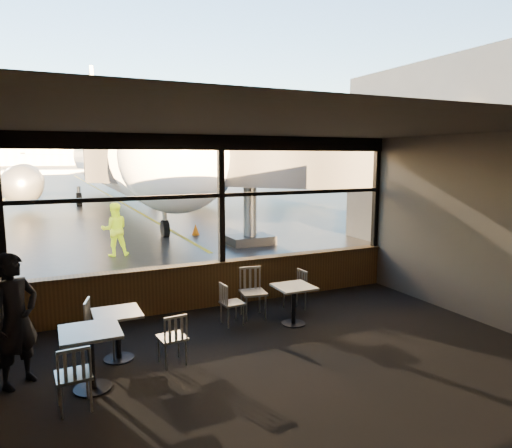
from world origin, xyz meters
TOP-DOWN VIEW (x-y plane):
  - ground_plane at (0.00, 120.00)m, footprint 520.00×520.00m
  - carpet_floor at (0.00, -3.00)m, footprint 8.00×6.00m
  - ceiling at (0.00, -3.00)m, footprint 8.00×6.00m
  - wall_right at (4.00, -3.00)m, footprint 0.04×6.00m
  - wall_back at (0.00, -6.00)m, footprint 8.00×0.04m
  - window_sill at (0.00, 0.00)m, footprint 8.00×0.28m
  - window_header at (0.00, 0.00)m, footprint 8.00×0.18m
  - mullion_centre at (0.00, 0.00)m, footprint 0.12×0.12m
  - mullion_right at (3.95, 0.00)m, footprint 0.12×0.12m
  - window_transom at (0.00, 0.00)m, footprint 8.00×0.10m
  - airliner at (1.08, 21.12)m, footprint 31.46×37.58m
  - jet_bridge at (3.60, 5.50)m, footprint 9.46×11.56m
  - cafe_table_near at (0.78, -1.64)m, footprint 0.67×0.67m
  - cafe_table_mid at (-2.37, -1.80)m, footprint 0.69×0.69m
  - cafe_table_left at (-2.82, -2.60)m, footprint 0.75×0.75m
  - chair_near_e at (1.23, -0.90)m, footprint 0.46×0.46m
  - chair_near_w at (-0.24, -1.16)m, footprint 0.47×0.47m
  - chair_near_n at (0.26, -0.99)m, footprint 0.60×0.60m
  - chair_mid_s at (-1.66, -2.30)m, footprint 0.48×0.48m
  - chair_mid_w at (-2.58, -1.64)m, footprint 0.63×0.63m
  - chair_left_s at (-3.06, -3.01)m, footprint 0.49×0.49m
  - passenger at (-3.70, -2.04)m, footprint 0.79×0.76m
  - ground_crew at (-1.34, 5.92)m, footprint 0.83×0.65m
  - cone_nose at (2.11, 8.57)m, footprint 0.31×0.31m
  - terminal_annex at (10.00, 2.50)m, footprint 5.00×7.00m
  - hangar_mid at (0.00, 185.00)m, footprint 38.00×15.00m
  - hangar_right at (60.00, 178.00)m, footprint 50.00×20.00m
  - fuel_tank_c at (-10.00, 182.00)m, footprint 8.00×8.00m
  - treeline at (0.00, 210.00)m, footprint 360.00×3.00m

SIDE VIEW (x-z plane):
  - ground_plane at x=0.00m, z-range 0.00..0.00m
  - carpet_floor at x=0.00m, z-range 0.01..0.01m
  - cone_nose at x=2.11m, z-range 0.00..0.43m
  - cafe_table_near at x=0.78m, z-range 0.00..0.74m
  - cafe_table_mid at x=-2.37m, z-range 0.00..0.76m
  - chair_near_w at x=-0.24m, z-range 0.00..0.80m
  - chair_near_e at x=1.23m, z-range 0.00..0.81m
  - chair_mid_s at x=-1.66m, z-range 0.00..0.81m
  - cafe_table_left at x=-2.82m, z-range 0.00..0.83m
  - chair_left_s at x=-3.06m, z-range 0.00..0.87m
  - window_sill at x=0.00m, z-range 0.00..0.90m
  - chair_mid_w at x=-2.58m, z-range 0.00..0.94m
  - chair_near_n at x=0.26m, z-range 0.00..0.97m
  - ground_crew at x=-1.34m, z-range 0.00..1.67m
  - passenger at x=-3.70m, z-range 0.00..1.83m
  - wall_right at x=4.00m, z-range 0.00..3.50m
  - wall_back at x=0.00m, z-range 0.00..3.50m
  - mullion_centre at x=0.00m, z-range 0.90..3.50m
  - mullion_right at x=3.95m, z-range 0.90..3.50m
  - window_transom at x=0.00m, z-range 2.26..2.34m
  - jet_bridge at x=3.60m, z-range 0.00..5.04m
  - terminal_annex at x=10.00m, z-range 0.00..6.00m
  - fuel_tank_c at x=-10.00m, z-range 0.00..6.00m
  - window_header at x=0.00m, z-range 3.20..3.50m
  - ceiling at x=0.00m, z-range 3.48..3.52m
  - hangar_mid at x=0.00m, z-range 0.00..10.00m
  - airliner at x=1.08m, z-range 0.00..11.37m
  - hangar_right at x=60.00m, z-range 0.00..12.00m
  - treeline at x=0.00m, z-range 0.00..12.00m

